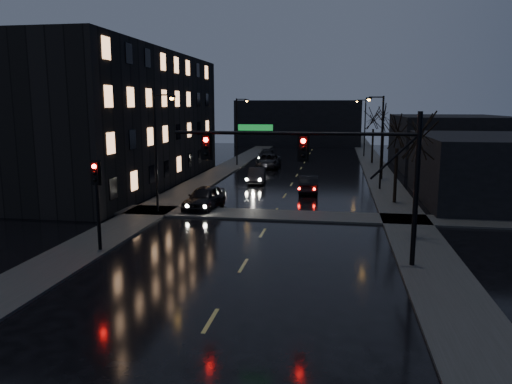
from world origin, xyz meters
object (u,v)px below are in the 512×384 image
at_px(oncoming_car_a, 205,198).
at_px(oncoming_car_b, 257,175).
at_px(lead_car, 308,184).
at_px(oncoming_car_d, 266,156).
at_px(oncoming_car_c, 268,161).

xyz_separation_m(oncoming_car_a, oncoming_car_b, (1.73, 12.39, -0.11)).
relative_size(oncoming_car_b, lead_car, 0.98).
distance_m(oncoming_car_a, oncoming_car_d, 30.62).
xyz_separation_m(oncoming_car_a, oncoming_car_d, (0.02, 30.62, -0.08)).
xyz_separation_m(oncoming_car_c, lead_car, (5.59, -16.06, -0.07)).
bearing_deg(oncoming_car_a, oncoming_car_c, 93.64).
bearing_deg(oncoming_car_d, lead_car, -75.91).
relative_size(oncoming_car_a, lead_car, 1.08).
relative_size(oncoming_car_a, oncoming_car_b, 1.11).
relative_size(oncoming_car_a, oncoming_car_d, 0.95).
bearing_deg(oncoming_car_b, oncoming_car_a, -102.96).
xyz_separation_m(oncoming_car_c, oncoming_car_d, (-1.20, 6.72, -0.07)).
height_order(oncoming_car_c, lead_car, oncoming_car_c).
height_order(oncoming_car_b, oncoming_car_c, oncoming_car_c).
bearing_deg(oncoming_car_a, oncoming_car_d, 96.52).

